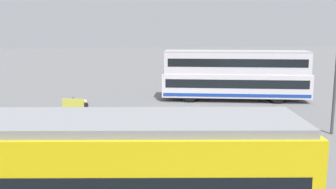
# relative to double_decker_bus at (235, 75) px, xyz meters

# --- Properties ---
(ground_plane) EXTENTS (160.00, 160.00, 0.00)m
(ground_plane) POSITION_rel_double_decker_bus_xyz_m (5.07, 3.73, -1.96)
(ground_plane) COLOR slate
(double_decker_bus) EXTENTS (11.38, 4.88, 3.82)m
(double_decker_bus) POSITION_rel_double_decker_bus_xyz_m (0.00, 0.00, 0.00)
(double_decker_bus) COLOR silver
(double_decker_bus) RESTS_ON ground
(pedestrian_near_railing) EXTENTS (0.38, 0.38, 1.68)m
(pedestrian_near_railing) POSITION_rel_double_decker_bus_xyz_m (10.89, 6.86, -0.99)
(pedestrian_near_railing) COLOR #33384C
(pedestrian_near_railing) RESTS_ON ground
(pedestrian_crossing) EXTENTS (0.43, 0.43, 1.70)m
(pedestrian_crossing) POSITION_rel_double_decker_bus_xyz_m (4.32, 10.59, -0.98)
(pedestrian_crossing) COLOR #4C3F2D
(pedestrian_crossing) RESTS_ON ground
(pedestrian_railing) EXTENTS (7.74, 0.22, 1.08)m
(pedestrian_railing) POSITION_rel_double_decker_bus_xyz_m (6.72, 8.59, -1.22)
(pedestrian_railing) COLOR gray
(pedestrian_railing) RESTS_ON ground
(info_sign) EXTENTS (1.06, 0.30, 2.28)m
(info_sign) POSITION_rel_double_decker_bus_xyz_m (11.32, 9.17, -0.39)
(info_sign) COLOR slate
(info_sign) RESTS_ON ground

